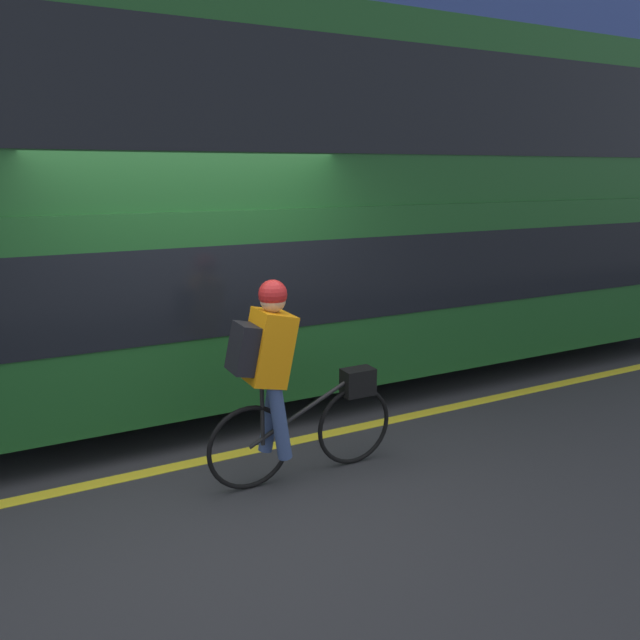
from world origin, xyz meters
TOP-DOWN VIEW (x-y plane):
  - ground_plane at (0.00, 0.00)m, footprint 80.00×80.00m
  - road_center_line at (0.00, 0.21)m, footprint 50.00×0.14m
  - sidewalk_curb at (0.00, 5.99)m, footprint 60.00×2.31m
  - building_facade at (0.00, 7.30)m, footprint 60.00×0.30m
  - bus at (2.34, 1.69)m, footprint 9.45×2.57m
  - cyclist_on_bike at (0.37, -0.40)m, footprint 1.58×0.32m
  - street_sign_post at (-1.23, 5.87)m, footprint 0.36×0.09m

SIDE VIEW (x-z plane):
  - ground_plane at x=0.00m, z-range 0.00..0.00m
  - road_center_line at x=0.00m, z-range 0.00..0.01m
  - sidewalk_curb at x=0.00m, z-range 0.00..0.12m
  - cyclist_on_bike at x=0.37m, z-range 0.06..1.66m
  - street_sign_post at x=-1.23m, z-range 0.27..2.97m
  - bus at x=2.34m, z-range 0.20..3.98m
  - building_facade at x=0.00m, z-range 0.00..7.71m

